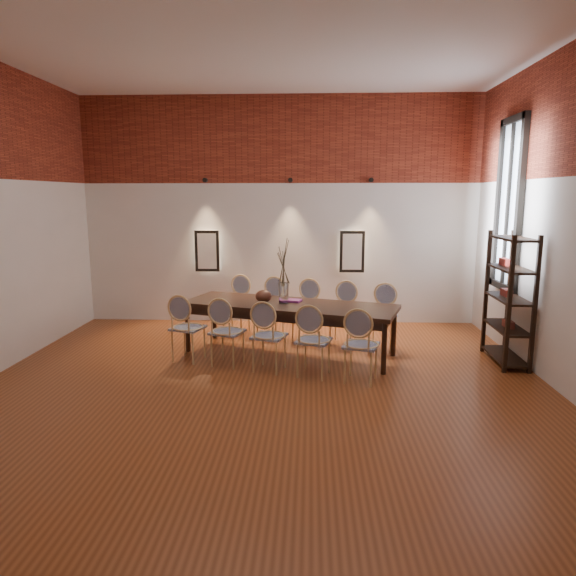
{
  "coord_description": "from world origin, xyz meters",
  "views": [
    {
      "loc": [
        0.56,
        -5.7,
        2.29
      ],
      "look_at": [
        0.26,
        1.14,
        1.05
      ],
      "focal_mm": 32.0,
      "sensor_mm": 36.0,
      "label": 1
    }
  ],
  "objects_px": {
    "chair_near_a": "(188,328)",
    "shelving_rack": "(509,298)",
    "chair_far_e": "(383,317)",
    "book": "(292,300)",
    "chair_far_a": "(236,306)",
    "chair_near_c": "(269,336)",
    "chair_far_d": "(343,314)",
    "dining_table": "(289,329)",
    "vase": "(284,293)",
    "chair_near_b": "(227,332)",
    "chair_near_d": "(314,340)",
    "chair_far_b": "(270,308)",
    "chair_near_e": "(361,345)",
    "bowl": "(263,296)",
    "chair_far_c": "(306,311)"
  },
  "relations": [
    {
      "from": "chair_far_c",
      "to": "bowl",
      "type": "xyz_separation_m",
      "value": [
        -0.61,
        -0.67,
        0.37
      ]
    },
    {
      "from": "chair_far_a",
      "to": "bowl",
      "type": "bearing_deg",
      "value": 135.73
    },
    {
      "from": "chair_near_b",
      "to": "chair_far_e",
      "type": "bearing_deg",
      "value": 40.05
    },
    {
      "from": "chair_near_a",
      "to": "chair_far_a",
      "type": "bearing_deg",
      "value": 90.0
    },
    {
      "from": "shelving_rack",
      "to": "chair_near_e",
      "type": "bearing_deg",
      "value": -156.07
    },
    {
      "from": "chair_near_a",
      "to": "shelving_rack",
      "type": "relative_size",
      "value": 0.52
    },
    {
      "from": "chair_far_b",
      "to": "bowl",
      "type": "xyz_separation_m",
      "value": [
        -0.03,
        -0.85,
        0.37
      ]
    },
    {
      "from": "chair_near_a",
      "to": "bowl",
      "type": "height_order",
      "value": "chair_near_a"
    },
    {
      "from": "chair_far_b",
      "to": "vase",
      "type": "xyz_separation_m",
      "value": [
        0.27,
        -0.89,
        0.43
      ]
    },
    {
      "from": "chair_far_e",
      "to": "bowl",
      "type": "distance_m",
      "value": 1.84
    },
    {
      "from": "chair_near_d",
      "to": "chair_far_b",
      "type": "relative_size",
      "value": 1.0
    },
    {
      "from": "chair_near_b",
      "to": "book",
      "type": "xyz_separation_m",
      "value": [
        0.85,
        0.7,
        0.3
      ]
    },
    {
      "from": "chair_far_e",
      "to": "book",
      "type": "distance_m",
      "value": 1.41
    },
    {
      "from": "chair_near_d",
      "to": "chair_near_b",
      "type": "bearing_deg",
      "value": -180.0
    },
    {
      "from": "chair_far_a",
      "to": "bowl",
      "type": "height_order",
      "value": "chair_far_a"
    },
    {
      "from": "dining_table",
      "to": "chair_far_c",
      "type": "bearing_deg",
      "value": 90.0
    },
    {
      "from": "chair_near_d",
      "to": "chair_far_a",
      "type": "distance_m",
      "value": 2.4
    },
    {
      "from": "chair_far_b",
      "to": "vase",
      "type": "distance_m",
      "value": 1.03
    },
    {
      "from": "dining_table",
      "to": "vase",
      "type": "relative_size",
      "value": 10.21
    },
    {
      "from": "vase",
      "to": "bowl",
      "type": "distance_m",
      "value": 0.31
    },
    {
      "from": "chair_far_a",
      "to": "chair_far_e",
      "type": "xyz_separation_m",
      "value": [
        2.34,
        -0.74,
        0.0
      ]
    },
    {
      "from": "dining_table",
      "to": "chair_near_d",
      "type": "height_order",
      "value": "chair_near_d"
    },
    {
      "from": "chair_near_b",
      "to": "chair_far_d",
      "type": "relative_size",
      "value": 1.0
    },
    {
      "from": "vase",
      "to": "chair_near_b",
      "type": "bearing_deg",
      "value": -141.84
    },
    {
      "from": "chair_near_a",
      "to": "chair_near_e",
      "type": "height_order",
      "value": "same"
    },
    {
      "from": "chair_near_d",
      "to": "bowl",
      "type": "distance_m",
      "value": 1.28
    },
    {
      "from": "dining_table",
      "to": "chair_far_e",
      "type": "xyz_separation_m",
      "value": [
        1.4,
        0.37,
        0.09
      ]
    },
    {
      "from": "chair_near_b",
      "to": "chair_far_c",
      "type": "xyz_separation_m",
      "value": [
        1.05,
        1.29,
        0.0
      ]
    },
    {
      "from": "chair_near_d",
      "to": "vase",
      "type": "bearing_deg",
      "value": 132.13
    },
    {
      "from": "vase",
      "to": "dining_table",
      "type": "bearing_deg",
      "value": -17.56
    },
    {
      "from": "chair_far_e",
      "to": "shelving_rack",
      "type": "relative_size",
      "value": 0.52
    },
    {
      "from": "chair_near_c",
      "to": "chair_far_d",
      "type": "distance_m",
      "value": 1.66
    },
    {
      "from": "chair_near_b",
      "to": "chair_far_e",
      "type": "height_order",
      "value": "same"
    },
    {
      "from": "chair_near_a",
      "to": "chair_far_e",
      "type": "distance_m",
      "value": 2.9
    },
    {
      "from": "chair_near_a",
      "to": "chair_near_b",
      "type": "xyz_separation_m",
      "value": [
        0.58,
        -0.18,
        0.0
      ]
    },
    {
      "from": "chair_near_a",
      "to": "book",
      "type": "distance_m",
      "value": 1.55
    },
    {
      "from": "bowl",
      "to": "chair_far_b",
      "type": "bearing_deg",
      "value": 88.13
    },
    {
      "from": "dining_table",
      "to": "chair_near_b",
      "type": "distance_m",
      "value": 0.99
    },
    {
      "from": "shelving_rack",
      "to": "dining_table",
      "type": "bearing_deg",
      "value": 176.84
    },
    {
      "from": "book",
      "to": "chair_near_b",
      "type": "bearing_deg",
      "value": -140.76
    },
    {
      "from": "chair_far_d",
      "to": "chair_far_b",
      "type": "bearing_deg",
      "value": 0.0
    },
    {
      "from": "dining_table",
      "to": "chair_near_a",
      "type": "height_order",
      "value": "chair_near_a"
    },
    {
      "from": "chair_near_e",
      "to": "chair_near_c",
      "type": "bearing_deg",
      "value": 180.0
    },
    {
      "from": "chair_near_b",
      "to": "bowl",
      "type": "bearing_deg",
      "value": 72.27
    },
    {
      "from": "dining_table",
      "to": "vase",
      "type": "xyz_separation_m",
      "value": [
        -0.08,
        0.03,
        0.53
      ]
    },
    {
      "from": "chair_far_b",
      "to": "bowl",
      "type": "bearing_deg",
      "value": 105.69
    },
    {
      "from": "bowl",
      "to": "book",
      "type": "distance_m",
      "value": 0.43
    },
    {
      "from": "dining_table",
      "to": "chair_near_b",
      "type": "xyz_separation_m",
      "value": [
        -0.82,
        -0.55,
        0.09
      ]
    },
    {
      "from": "chair_far_b",
      "to": "chair_far_e",
      "type": "height_order",
      "value": "same"
    },
    {
      "from": "chair_near_b",
      "to": "chair_far_c",
      "type": "distance_m",
      "value": 1.66
    }
  ]
}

